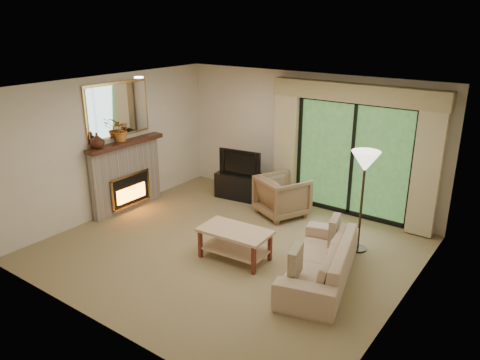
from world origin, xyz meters
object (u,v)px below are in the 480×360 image
Objects in this scene: sofa at (320,260)px; coffee_table at (235,244)px; armchair at (282,196)px; media_console at (242,186)px.

coffee_table is (-1.33, -0.23, -0.05)m from sofa.
sofa is (1.62, -1.66, -0.08)m from armchair.
armchair is 1.92m from coffee_table.
armchair is (1.13, -0.27, 0.12)m from media_console.
sofa is at bearing 158.68° from armchair.
armchair is 2.32m from sofa.
armchair is at bearing -150.49° from sofa.
media_console is at bearing 119.65° from coffee_table.
sofa is 1.88× the size of coffee_table.
armchair is 0.77× the size of coffee_table.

